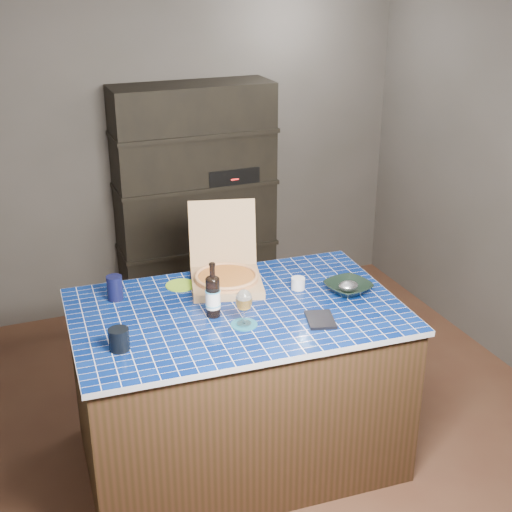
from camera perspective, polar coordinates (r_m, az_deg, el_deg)
name	(u,v)px	position (r m, az deg, el deg)	size (l,w,h in m)	color
room	(272,224)	(4.06, 1.32, 2.60)	(3.50, 3.50, 3.50)	brown
shelving_unit	(196,201)	(5.54, -4.82, 4.40)	(1.20, 0.41, 1.80)	black
kitchen_island	(238,385)	(4.00, -1.49, -10.26)	(1.77, 1.17, 0.95)	#412719
pizza_box	(226,275)	(4.01, -2.41, -1.51)	(0.49, 0.55, 0.42)	tan
mead_bottle	(213,295)	(3.64, -3.47, -3.17)	(0.08, 0.08, 0.30)	black
teal_trivet	(244,324)	(3.60, -0.96, -5.50)	(0.14, 0.14, 0.01)	#165E77
wine_glass	(244,301)	(3.54, -0.98, -3.62)	(0.08, 0.08, 0.19)	white
tumbler	(119,339)	(3.43, -10.90, -6.57)	(0.10, 0.10, 0.11)	black
dvd_case	(320,320)	(3.65, 5.18, -5.10)	(0.14, 0.19, 0.02)	black
bowl	(348,288)	(3.95, 7.39, -2.52)	(0.24, 0.24, 0.06)	black
foil_contents	(348,286)	(3.95, 7.40, -2.39)	(0.12, 0.10, 0.05)	#B1B2BC
white_jar	(298,283)	(3.97, 3.39, -2.20)	(0.08, 0.08, 0.07)	silver
navy_cup	(115,288)	(3.91, -11.23, -2.51)	(0.09, 0.09, 0.14)	black
green_trivet	(181,285)	(4.03, -6.04, -2.34)	(0.17, 0.17, 0.01)	#85BC28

